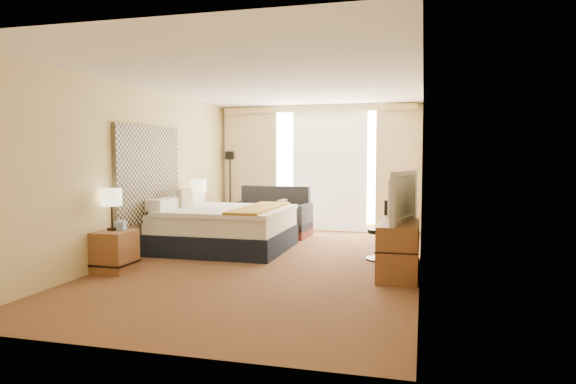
% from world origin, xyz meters
% --- Properties ---
extents(floor, '(4.20, 7.00, 0.02)m').
position_xyz_m(floor, '(0.00, 0.00, 0.00)').
color(floor, '#5B1F1A').
rests_on(floor, ground).
extents(ceiling, '(4.20, 7.00, 0.02)m').
position_xyz_m(ceiling, '(0.00, 0.00, 2.60)').
color(ceiling, white).
rests_on(ceiling, wall_back).
extents(wall_back, '(4.20, 0.02, 2.60)m').
position_xyz_m(wall_back, '(0.00, 3.50, 1.30)').
color(wall_back, beige).
rests_on(wall_back, ground).
extents(wall_front, '(4.20, 0.02, 2.60)m').
position_xyz_m(wall_front, '(0.00, -3.50, 1.30)').
color(wall_front, beige).
rests_on(wall_front, ground).
extents(wall_left, '(0.02, 7.00, 2.60)m').
position_xyz_m(wall_left, '(-2.10, 0.00, 1.30)').
color(wall_left, beige).
rests_on(wall_left, ground).
extents(wall_right, '(0.02, 7.00, 2.60)m').
position_xyz_m(wall_right, '(2.10, 0.00, 1.30)').
color(wall_right, beige).
rests_on(wall_right, ground).
extents(headboard, '(0.06, 1.85, 1.50)m').
position_xyz_m(headboard, '(-2.06, 0.20, 1.28)').
color(headboard, black).
rests_on(headboard, wall_left).
extents(nightstand_left, '(0.45, 0.52, 0.55)m').
position_xyz_m(nightstand_left, '(-1.87, -1.05, 0.28)').
color(nightstand_left, olive).
rests_on(nightstand_left, floor).
extents(nightstand_right, '(0.45, 0.52, 0.55)m').
position_xyz_m(nightstand_right, '(-1.87, 1.45, 0.28)').
color(nightstand_right, olive).
rests_on(nightstand_right, floor).
extents(media_dresser, '(0.50, 1.80, 0.70)m').
position_xyz_m(media_dresser, '(1.83, 0.00, 0.35)').
color(media_dresser, olive).
rests_on(media_dresser, floor).
extents(window, '(2.30, 0.02, 2.30)m').
position_xyz_m(window, '(0.25, 3.47, 1.32)').
color(window, white).
rests_on(window, wall_back).
extents(curtains, '(4.12, 0.19, 2.56)m').
position_xyz_m(curtains, '(-0.00, 3.39, 1.41)').
color(curtains, beige).
rests_on(curtains, floor).
extents(bed, '(2.06, 1.88, 1.00)m').
position_xyz_m(bed, '(-1.06, 0.85, 0.37)').
color(bed, black).
rests_on(bed, floor).
extents(loveseat, '(1.57, 0.90, 0.96)m').
position_xyz_m(loveseat, '(-0.74, 2.50, 0.32)').
color(loveseat, '#532017').
rests_on(loveseat, floor).
extents(floor_lamp, '(0.21, 0.21, 1.66)m').
position_xyz_m(floor_lamp, '(-1.90, 3.30, 1.17)').
color(floor_lamp, black).
rests_on(floor_lamp, floor).
extents(desk_chair, '(0.46, 0.45, 0.92)m').
position_xyz_m(desk_chair, '(1.57, 0.64, 0.41)').
color(desk_chair, black).
rests_on(desk_chair, floor).
extents(lamp_left, '(0.27, 0.27, 0.57)m').
position_xyz_m(lamp_left, '(-1.93, -1.01, 0.99)').
color(lamp_left, black).
rests_on(lamp_left, nightstand_left).
extents(lamp_right, '(0.28, 0.28, 0.59)m').
position_xyz_m(lamp_right, '(-1.81, 1.51, 1.01)').
color(lamp_right, black).
rests_on(lamp_right, nightstand_right).
extents(tissue_box, '(0.15, 0.15, 0.12)m').
position_xyz_m(tissue_box, '(-1.85, -0.93, 0.61)').
color(tissue_box, '#84A2CC').
rests_on(tissue_box, nightstand_left).
extents(telephone, '(0.22, 0.19, 0.07)m').
position_xyz_m(telephone, '(-1.87, 1.58, 0.59)').
color(telephone, black).
rests_on(telephone, nightstand_right).
extents(television, '(0.40, 1.16, 0.67)m').
position_xyz_m(television, '(1.78, -0.30, 1.03)').
color(television, black).
rests_on(television, media_dresser).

